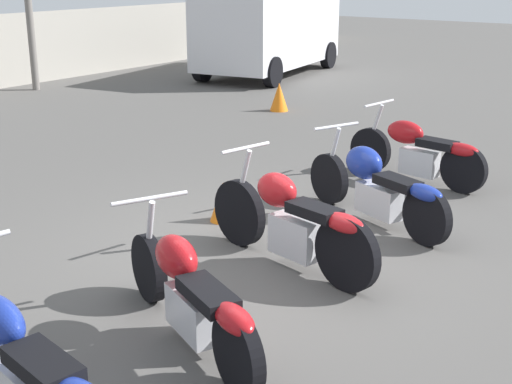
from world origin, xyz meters
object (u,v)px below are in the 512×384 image
at_px(traffic_cone_far, 223,202).
at_px(motorcycle_slot_0, 21,375).
at_px(traffic_cone_near, 279,97).
at_px(motorcycle_slot_2, 292,222).
at_px(motorcycle_slot_4, 418,151).
at_px(motorcycle_slot_1, 191,294).
at_px(motorcycle_slot_3, 377,186).
at_px(parked_van, 270,30).

bearing_deg(traffic_cone_far, motorcycle_slot_0, -159.03).
distance_m(traffic_cone_near, traffic_cone_far, 6.24).
distance_m(motorcycle_slot_2, motorcycle_slot_4, 3.23).
distance_m(motorcycle_slot_4, traffic_cone_near, 5.00).
distance_m(motorcycle_slot_1, motorcycle_slot_3, 3.15).
relative_size(motorcycle_slot_2, traffic_cone_near, 3.82).
bearing_deg(parked_van, motorcycle_slot_1, -67.05).
distance_m(motorcycle_slot_0, motorcycle_slot_1, 1.44).
xyz_separation_m(motorcycle_slot_0, motorcycle_slot_1, (1.43, -0.05, -0.04)).
xyz_separation_m(motorcycle_slot_2, motorcycle_slot_3, (1.52, -0.10, -0.02)).
xyz_separation_m(motorcycle_slot_2, traffic_cone_far, (0.61, 1.29, -0.22)).
xyz_separation_m(motorcycle_slot_4, traffic_cone_near, (2.88, 4.09, -0.14)).
relative_size(motorcycle_slot_1, motorcycle_slot_2, 0.97).
relative_size(motorcycle_slot_4, traffic_cone_near, 3.67).
height_order(motorcycle_slot_1, traffic_cone_near, motorcycle_slot_1).
xyz_separation_m(motorcycle_slot_1, parked_van, (11.54, 7.27, 0.71)).
height_order(motorcycle_slot_0, traffic_cone_near, motorcycle_slot_0).
height_order(motorcycle_slot_1, motorcycle_slot_4, motorcycle_slot_4).
height_order(motorcycle_slot_2, motorcycle_slot_4, motorcycle_slot_2).
bearing_deg(motorcycle_slot_0, motorcycle_slot_1, 8.46).
xyz_separation_m(parked_van, traffic_cone_near, (-3.81, -2.86, -0.84)).
height_order(parked_van, traffic_cone_far, parked_van).
bearing_deg(motorcycle_slot_0, traffic_cone_near, 35.98).
bearing_deg(motorcycle_slot_0, traffic_cone_far, 31.51).
relative_size(motorcycle_slot_0, motorcycle_slot_1, 1.12).
bearing_deg(traffic_cone_far, motorcycle_slot_4, -23.42).
xyz_separation_m(motorcycle_slot_0, traffic_cone_near, (9.16, 4.36, -0.17)).
relative_size(motorcycle_slot_0, traffic_cone_near, 4.14).
xyz_separation_m(motorcycle_slot_3, parked_van, (8.39, 7.21, 0.69)).
bearing_deg(traffic_cone_near, motorcycle_slot_1, -150.29).
bearing_deg(motorcycle_slot_0, parked_van, 39.64).
height_order(parked_van, traffic_cone_near, parked_van).
bearing_deg(parked_van, traffic_cone_far, -67.27).
relative_size(parked_van, traffic_cone_near, 9.30).
height_order(motorcycle_slot_4, traffic_cone_near, motorcycle_slot_4).
height_order(motorcycle_slot_3, traffic_cone_near, motorcycle_slot_3).
bearing_deg(traffic_cone_near, motorcycle_slot_3, -136.52).
xyz_separation_m(motorcycle_slot_1, traffic_cone_far, (2.23, 1.46, -0.18)).
height_order(motorcycle_slot_0, motorcycle_slot_4, motorcycle_slot_0).
distance_m(parked_van, traffic_cone_far, 11.01).
distance_m(motorcycle_slot_3, traffic_cone_near, 6.31).
bearing_deg(traffic_cone_near, motorcycle_slot_0, -154.57).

